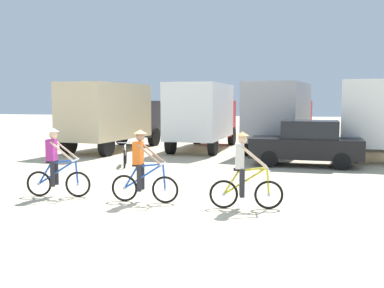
% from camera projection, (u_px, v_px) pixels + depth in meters
% --- Properties ---
extents(ground_plane, '(120.00, 120.00, 0.00)m').
position_uv_depth(ground_plane, '(164.00, 202.00, 11.27)').
color(ground_plane, beige).
extents(box_truck_tan_camper, '(3.25, 7.01, 3.35)m').
position_uv_depth(box_truck_tan_camper, '(112.00, 113.00, 22.67)').
color(box_truck_tan_camper, '#CCB78E').
rests_on(box_truck_tan_camper, ground).
extents(box_truck_avon_van, '(2.65, 6.84, 3.35)m').
position_uv_depth(box_truck_avon_van, '(203.00, 113.00, 22.98)').
color(box_truck_avon_van, white).
rests_on(box_truck_avon_van, ground).
extents(box_truck_grey_hauler, '(3.34, 7.03, 3.35)m').
position_uv_depth(box_truck_grey_hauler, '(281.00, 114.00, 22.08)').
color(box_truck_grey_hauler, '#9E9EA3').
rests_on(box_truck_grey_hauler, ground).
extents(box_truck_white_box, '(3.22, 7.00, 3.35)m').
position_uv_depth(box_truck_white_box, '(372.00, 115.00, 20.17)').
color(box_truck_white_box, white).
rests_on(box_truck_white_box, ground).
extents(sedan_parked, '(4.28, 1.95, 1.76)m').
position_uv_depth(sedan_parked, '(307.00, 143.00, 17.37)').
color(sedan_parked, black).
rests_on(sedan_parked, ground).
extents(cyclist_orange_shirt, '(1.72, 0.53, 1.82)m').
position_uv_depth(cyclist_orange_shirt, '(56.00, 165.00, 11.79)').
color(cyclist_orange_shirt, black).
rests_on(cyclist_orange_shirt, ground).
extents(cyclist_cowboy_hat, '(1.73, 0.52, 1.82)m').
position_uv_depth(cyclist_cowboy_hat, '(142.00, 169.00, 11.15)').
color(cyclist_cowboy_hat, black).
rests_on(cyclist_cowboy_hat, ground).
extents(cyclist_near_camera, '(1.72, 0.53, 1.82)m').
position_uv_depth(cyclist_near_camera, '(244.00, 173.00, 10.48)').
color(cyclist_near_camera, black).
rests_on(cyclist_near_camera, ground).
extents(bicycle_spare, '(0.70, 1.66, 0.97)m').
position_uv_depth(bicycle_spare, '(125.00, 156.00, 17.39)').
color(bicycle_spare, black).
rests_on(bicycle_spare, ground).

